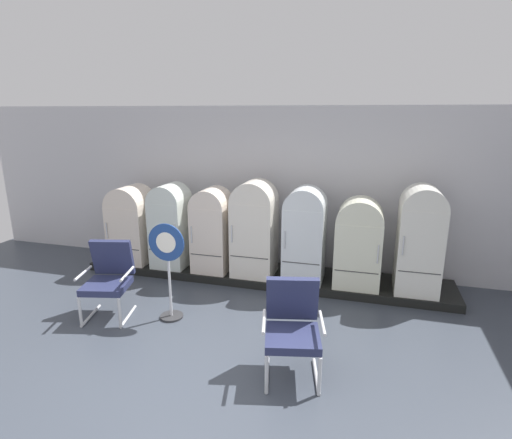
{
  "coord_description": "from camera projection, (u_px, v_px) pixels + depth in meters",
  "views": [
    {
      "loc": [
        1.62,
        -3.22,
        2.78
      ],
      "look_at": [
        -0.04,
        2.75,
        1.12
      ],
      "focal_mm": 28.34,
      "sensor_mm": 36.0,
      "label": 1
    }
  ],
  "objects": [
    {
      "name": "ground",
      "position": [
        188.0,
        394.0,
        4.14
      ],
      "size": [
        12.0,
        10.0,
        0.05
      ],
      "primitive_type": "cube",
      "color": "#393F49"
    },
    {
      "name": "back_wall",
      "position": [
        272.0,
        189.0,
        7.17
      ],
      "size": [
        11.76,
        0.12,
        2.88
      ],
      "color": "silver",
      "rests_on": "ground"
    },
    {
      "name": "display_plinth",
      "position": [
        262.0,
        275.0,
        6.94
      ],
      "size": [
        6.2,
        0.95,
        0.13
      ],
      "primitive_type": "cube",
      "color": "black",
      "rests_on": "ground"
    },
    {
      "name": "refrigerator_0",
      "position": [
        132.0,
        222.0,
        7.26
      ],
      "size": [
        0.69,
        0.69,
        1.38
      ],
      "color": "silver",
      "rests_on": "display_plinth"
    },
    {
      "name": "refrigerator_1",
      "position": [
        171.0,
        223.0,
        7.02
      ],
      "size": [
        0.59,
        0.65,
        1.46
      ],
      "color": "silver",
      "rests_on": "display_plinth"
    },
    {
      "name": "refrigerator_2",
      "position": [
        212.0,
        227.0,
        6.82
      ],
      "size": [
        0.59,
        0.64,
        1.43
      ],
      "color": "silver",
      "rests_on": "display_plinth"
    },
    {
      "name": "refrigerator_3",
      "position": [
        254.0,
        226.0,
        6.61
      ],
      "size": [
        0.68,
        0.65,
        1.58
      ],
      "color": "silver",
      "rests_on": "display_plinth"
    },
    {
      "name": "refrigerator_4",
      "position": [
        305.0,
        232.0,
        6.4
      ],
      "size": [
        0.63,
        0.63,
        1.52
      ],
      "color": "white",
      "rests_on": "display_plinth"
    },
    {
      "name": "refrigerator_5",
      "position": [
        359.0,
        241.0,
        6.2
      ],
      "size": [
        0.7,
        0.62,
        1.39
      ],
      "color": "silver",
      "rests_on": "display_plinth"
    },
    {
      "name": "refrigerator_6",
      "position": [
        420.0,
        236.0,
        5.97
      ],
      "size": [
        0.63,
        0.69,
        1.62
      ],
      "color": "silver",
      "rests_on": "display_plinth"
    },
    {
      "name": "armchair_left",
      "position": [
        109.0,
        276.0,
        5.59
      ],
      "size": [
        0.74,
        0.79,
        1.05
      ],
      "color": "silver",
      "rests_on": "ground"
    },
    {
      "name": "armchair_right",
      "position": [
        292.0,
        324.0,
        4.33
      ],
      "size": [
        0.73,
        0.79,
        1.05
      ],
      "color": "silver",
      "rests_on": "ground"
    },
    {
      "name": "sign_stand",
      "position": [
        168.0,
        271.0,
        5.44
      ],
      "size": [
        0.51,
        0.32,
        1.37
      ],
      "color": "#2D2D30",
      "rests_on": "ground"
    }
  ]
}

